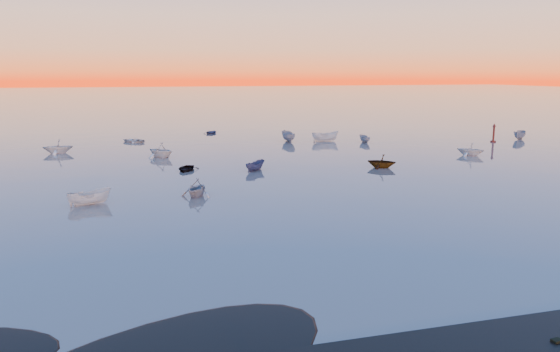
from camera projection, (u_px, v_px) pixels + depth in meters
name	position (u px, v px, depth m)	size (l,w,h in m)	color
ground	(206.00, 121.00, 122.18)	(600.00, 600.00, 0.00)	#615851
mud_lobes	(501.00, 298.00, 26.75)	(140.00, 6.00, 0.07)	black
moored_fleet	(253.00, 150.00, 77.77)	(124.00, 58.00, 1.20)	white
boat_near_center	(90.00, 204.00, 45.64)	(3.63, 1.54, 1.26)	white
boat_near_right	(470.00, 155.00, 72.45)	(3.66, 1.65, 1.28)	white
channel_marker	(494.00, 134.00, 86.04)	(0.85, 0.85, 3.03)	#46130F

